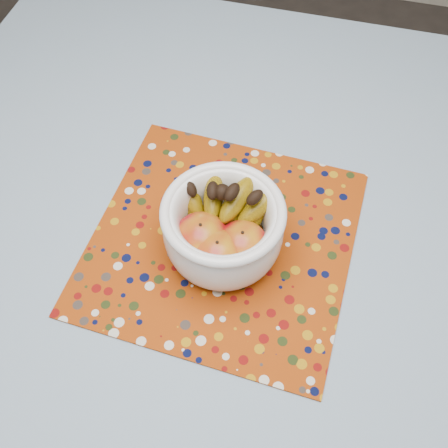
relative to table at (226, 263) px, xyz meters
name	(u,v)px	position (x,y,z in m)	size (l,w,h in m)	color
table	(226,263)	(0.00, 0.00, 0.00)	(1.20, 1.20, 0.75)	brown
tablecloth	(226,240)	(0.00, 0.00, 0.08)	(1.32, 1.32, 0.01)	slate
placemat	(222,240)	(-0.01, -0.01, 0.09)	(0.43, 0.43, 0.00)	#903307
fruit_bowl	(223,226)	(0.00, -0.02, 0.16)	(0.23, 0.19, 0.15)	white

